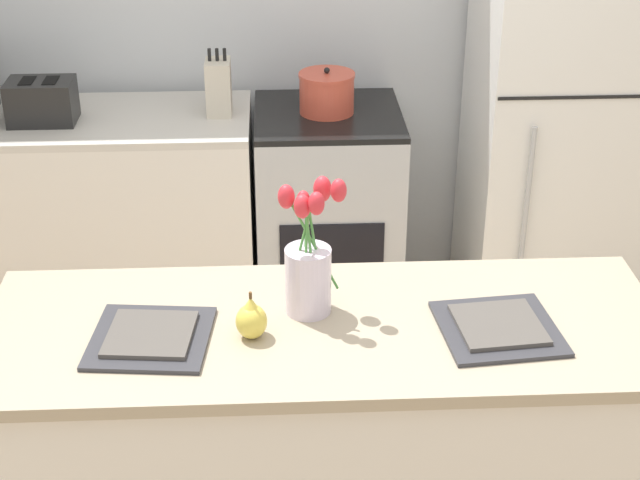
{
  "coord_description": "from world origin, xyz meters",
  "views": [
    {
      "loc": [
        -0.12,
        -2.17,
        2.3
      ],
      "look_at": [
        0.0,
        0.25,
        1.04
      ],
      "focal_mm": 55.0,
      "sensor_mm": 36.0,
      "label": 1
    }
  ],
  "objects_px": {
    "flower_vase": "(309,264)",
    "plate_setting_left": "(150,337)",
    "plate_setting_right": "(498,327)",
    "knife_block": "(219,87)",
    "pear_figurine": "(251,319)",
    "refrigerator": "(557,119)",
    "toaster": "(42,101)",
    "stove_range": "(328,214)",
    "cooking_pot": "(327,93)"
  },
  "relations": [
    {
      "from": "refrigerator",
      "to": "knife_block",
      "type": "height_order",
      "value": "refrigerator"
    },
    {
      "from": "refrigerator",
      "to": "plate_setting_left",
      "type": "xyz_separation_m",
      "value": [
        -1.5,
        -1.65,
        0.06
      ]
    },
    {
      "from": "stove_range",
      "to": "pear_figurine",
      "type": "height_order",
      "value": "pear_figurine"
    },
    {
      "from": "stove_range",
      "to": "cooking_pot",
      "type": "distance_m",
      "value": 0.54
    },
    {
      "from": "plate_setting_left",
      "to": "cooking_pot",
      "type": "relative_size",
      "value": 1.43
    },
    {
      "from": "refrigerator",
      "to": "flower_vase",
      "type": "relative_size",
      "value": 4.58
    },
    {
      "from": "plate_setting_left",
      "to": "knife_block",
      "type": "xyz_separation_m",
      "value": [
        0.11,
        1.67,
        0.1
      ]
    },
    {
      "from": "toaster",
      "to": "refrigerator",
      "type": "bearing_deg",
      "value": 1.29
    },
    {
      "from": "flower_vase",
      "to": "plate_setting_right",
      "type": "bearing_deg",
      "value": -14.42
    },
    {
      "from": "refrigerator",
      "to": "toaster",
      "type": "height_order",
      "value": "refrigerator"
    },
    {
      "from": "flower_vase",
      "to": "cooking_pot",
      "type": "height_order",
      "value": "flower_vase"
    },
    {
      "from": "refrigerator",
      "to": "flower_vase",
      "type": "distance_m",
      "value": 1.88
    },
    {
      "from": "plate_setting_right",
      "to": "knife_block",
      "type": "xyz_separation_m",
      "value": [
        -0.79,
        1.67,
        0.1
      ]
    },
    {
      "from": "flower_vase",
      "to": "plate_setting_left",
      "type": "distance_m",
      "value": 0.45
    },
    {
      "from": "flower_vase",
      "to": "toaster",
      "type": "relative_size",
      "value": 1.35
    },
    {
      "from": "pear_figurine",
      "to": "toaster",
      "type": "distance_m",
      "value": 1.81
    },
    {
      "from": "toaster",
      "to": "pear_figurine",
      "type": "bearing_deg",
      "value": -62.18
    },
    {
      "from": "pear_figurine",
      "to": "knife_block",
      "type": "bearing_deg",
      "value": 95.17
    },
    {
      "from": "flower_vase",
      "to": "plate_setting_right",
      "type": "xyz_separation_m",
      "value": [
        0.49,
        -0.13,
        -0.13
      ]
    },
    {
      "from": "stove_range",
      "to": "plate_setting_left",
      "type": "xyz_separation_m",
      "value": [
        -0.55,
        -1.65,
        0.47
      ]
    },
    {
      "from": "flower_vase",
      "to": "cooking_pot",
      "type": "bearing_deg",
      "value": 85.05
    },
    {
      "from": "pear_figurine",
      "to": "plate_setting_right",
      "type": "height_order",
      "value": "pear_figurine"
    },
    {
      "from": "stove_range",
      "to": "plate_setting_right",
      "type": "bearing_deg",
      "value": -78.07
    },
    {
      "from": "stove_range",
      "to": "flower_vase",
      "type": "relative_size",
      "value": 2.41
    },
    {
      "from": "plate_setting_right",
      "to": "toaster",
      "type": "bearing_deg",
      "value": 132.77
    },
    {
      "from": "flower_vase",
      "to": "knife_block",
      "type": "xyz_separation_m",
      "value": [
        -0.3,
        1.54,
        -0.03
      ]
    },
    {
      "from": "flower_vase",
      "to": "toaster",
      "type": "distance_m",
      "value": 1.78
    },
    {
      "from": "pear_figurine",
      "to": "knife_block",
      "type": "height_order",
      "value": "knife_block"
    },
    {
      "from": "flower_vase",
      "to": "knife_block",
      "type": "bearing_deg",
      "value": 101.1
    },
    {
      "from": "refrigerator",
      "to": "toaster",
      "type": "xyz_separation_m",
      "value": [
        -2.08,
        -0.05,
        0.13
      ]
    },
    {
      "from": "knife_block",
      "to": "cooking_pot",
      "type": "bearing_deg",
      "value": -1.4
    },
    {
      "from": "refrigerator",
      "to": "knife_block",
      "type": "distance_m",
      "value": 1.4
    },
    {
      "from": "pear_figurine",
      "to": "refrigerator",
      "type": "bearing_deg",
      "value": 53.05
    },
    {
      "from": "refrigerator",
      "to": "cooking_pot",
      "type": "distance_m",
      "value": 0.96
    },
    {
      "from": "plate_setting_right",
      "to": "knife_block",
      "type": "relative_size",
      "value": 1.21
    },
    {
      "from": "stove_range",
      "to": "knife_block",
      "type": "xyz_separation_m",
      "value": [
        -0.44,
        0.02,
        0.57
      ]
    },
    {
      "from": "stove_range",
      "to": "refrigerator",
      "type": "xyz_separation_m",
      "value": [
        0.95,
        0.0,
        0.41
      ]
    },
    {
      "from": "stove_range",
      "to": "cooking_pot",
      "type": "bearing_deg",
      "value": 126.29
    },
    {
      "from": "pear_figurine",
      "to": "toaster",
      "type": "height_order",
      "value": "toaster"
    },
    {
      "from": "knife_block",
      "to": "toaster",
      "type": "bearing_deg",
      "value": -174.73
    },
    {
      "from": "flower_vase",
      "to": "knife_block",
      "type": "height_order",
      "value": "flower_vase"
    },
    {
      "from": "knife_block",
      "to": "pear_figurine",
      "type": "bearing_deg",
      "value": -84.83
    },
    {
      "from": "plate_setting_right",
      "to": "toaster",
      "type": "relative_size",
      "value": 1.17
    },
    {
      "from": "refrigerator",
      "to": "plate_setting_left",
      "type": "distance_m",
      "value": 2.23
    },
    {
      "from": "refrigerator",
      "to": "cooking_pot",
      "type": "relative_size",
      "value": 7.62
    },
    {
      "from": "toaster",
      "to": "cooking_pot",
      "type": "bearing_deg",
      "value": 2.71
    },
    {
      "from": "plate_setting_right",
      "to": "knife_block",
      "type": "distance_m",
      "value": 1.85
    },
    {
      "from": "flower_vase",
      "to": "cooking_pot",
      "type": "distance_m",
      "value": 1.54
    },
    {
      "from": "toaster",
      "to": "cooking_pot",
      "type": "distance_m",
      "value": 1.13
    },
    {
      "from": "plate_setting_left",
      "to": "toaster",
      "type": "distance_m",
      "value": 1.71
    }
  ]
}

